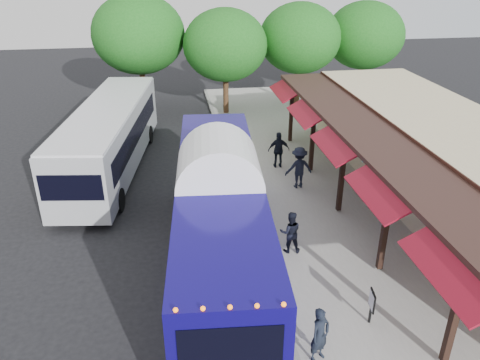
{
  "coord_description": "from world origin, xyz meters",
  "views": [
    {
      "loc": [
        -2.8,
        -11.95,
        9.71
      ],
      "look_at": [
        -0.29,
        4.17,
        1.8
      ],
      "focal_mm": 35.0,
      "sensor_mm": 36.0,
      "label": 1
    }
  ],
  "objects_px": {
    "ped_b": "(290,232)",
    "sign_board": "(372,302)",
    "ped_d": "(299,168)",
    "coach_bus": "(220,219)",
    "ped_a": "(320,335)",
    "ped_c": "(279,150)",
    "city_bus": "(110,136)"
  },
  "relations": [
    {
      "from": "ped_b",
      "to": "sign_board",
      "type": "distance_m",
      "value": 4.09
    },
    {
      "from": "ped_d",
      "to": "coach_bus",
      "type": "bearing_deg",
      "value": 47.91
    },
    {
      "from": "coach_bus",
      "to": "ped_a",
      "type": "xyz_separation_m",
      "value": [
        2.05,
        -4.25,
        -1.14
      ]
    },
    {
      "from": "coach_bus",
      "to": "ped_a",
      "type": "relative_size",
      "value": 7.69
    },
    {
      "from": "ped_b",
      "to": "sign_board",
      "type": "bearing_deg",
      "value": 117.57
    },
    {
      "from": "coach_bus",
      "to": "ped_b",
      "type": "distance_m",
      "value": 2.86
    },
    {
      "from": "ped_b",
      "to": "sign_board",
      "type": "xyz_separation_m",
      "value": [
        1.37,
        -3.85,
        -0.05
      ]
    },
    {
      "from": "ped_a",
      "to": "ped_c",
      "type": "xyz_separation_m",
      "value": [
        1.75,
        12.12,
        0.1
      ]
    },
    {
      "from": "ped_a",
      "to": "ped_c",
      "type": "height_order",
      "value": "ped_c"
    },
    {
      "from": "ped_b",
      "to": "city_bus",
      "type": "bearing_deg",
      "value": -43.27
    },
    {
      "from": "coach_bus",
      "to": "ped_d",
      "type": "xyz_separation_m",
      "value": [
        4.18,
        5.56,
        -0.98
      ]
    },
    {
      "from": "ped_b",
      "to": "ped_d",
      "type": "xyz_separation_m",
      "value": [
        1.64,
        4.9,
        0.18
      ]
    },
    {
      "from": "city_bus",
      "to": "ped_b",
      "type": "distance_m",
      "value": 10.94
    },
    {
      "from": "ped_a",
      "to": "ped_b",
      "type": "height_order",
      "value": "ped_a"
    },
    {
      "from": "city_bus",
      "to": "ped_d",
      "type": "distance_m",
      "value": 9.23
    },
    {
      "from": "city_bus",
      "to": "coach_bus",
      "type": "bearing_deg",
      "value": -56.92
    },
    {
      "from": "city_bus",
      "to": "ped_a",
      "type": "height_order",
      "value": "city_bus"
    },
    {
      "from": "city_bus",
      "to": "ped_a",
      "type": "xyz_separation_m",
      "value": [
        6.35,
        -13.41,
        -0.83
      ]
    },
    {
      "from": "ped_b",
      "to": "ped_c",
      "type": "height_order",
      "value": "ped_c"
    },
    {
      "from": "ped_a",
      "to": "coach_bus",
      "type": "bearing_deg",
      "value": 85.98
    },
    {
      "from": "ped_d",
      "to": "ped_a",
      "type": "bearing_deg",
      "value": 72.59
    },
    {
      "from": "coach_bus",
      "to": "sign_board",
      "type": "relative_size",
      "value": 11.36
    },
    {
      "from": "ped_d",
      "to": "sign_board",
      "type": "distance_m",
      "value": 8.76
    },
    {
      "from": "ped_c",
      "to": "ped_d",
      "type": "bearing_deg",
      "value": 103.31
    },
    {
      "from": "city_bus",
      "to": "ped_d",
      "type": "relative_size",
      "value": 6.38
    },
    {
      "from": "ped_b",
      "to": "ped_d",
      "type": "relative_size",
      "value": 0.82
    },
    {
      "from": "ped_d",
      "to": "city_bus",
      "type": "bearing_deg",
      "value": -28.17
    },
    {
      "from": "coach_bus",
      "to": "city_bus",
      "type": "height_order",
      "value": "coach_bus"
    },
    {
      "from": "coach_bus",
      "to": "ped_c",
      "type": "relative_size",
      "value": 6.82
    },
    {
      "from": "coach_bus",
      "to": "sign_board",
      "type": "bearing_deg",
      "value": -34.72
    },
    {
      "from": "coach_bus",
      "to": "city_bus",
      "type": "relative_size",
      "value": 1.0
    },
    {
      "from": "coach_bus",
      "to": "city_bus",
      "type": "bearing_deg",
      "value": 119.64
    }
  ]
}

